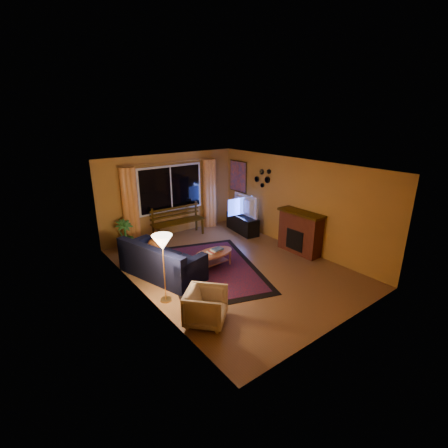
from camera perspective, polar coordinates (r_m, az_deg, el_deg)
floor at (r=8.13m, az=1.29°, el=-7.64°), size 4.50×6.00×0.02m
ceiling at (r=7.35m, az=1.44°, el=10.21°), size 4.50×6.00×0.02m
wall_back at (r=10.08m, az=-9.41°, el=5.08°), size 4.50×0.02×2.50m
wall_left at (r=6.56m, az=-14.29°, el=-2.93°), size 0.02×6.00×2.50m
wall_right at (r=9.17m, az=12.49°, el=3.49°), size 0.02×6.00×2.50m
window at (r=9.98m, az=-9.29°, el=6.12°), size 2.00×0.02×1.30m
curtain_rod at (r=9.80m, az=-9.42°, el=10.64°), size 3.20×0.03×0.03m
curtain_left at (r=9.46m, az=-16.20°, el=2.84°), size 0.36×0.36×2.24m
curtain_right at (r=10.68m, az=-2.63°, el=5.38°), size 0.36×0.36×2.24m
bench at (r=10.03m, az=-7.97°, el=-0.92°), size 1.66×0.54×0.49m
potted_plant at (r=9.31m, az=-17.07°, el=-1.95°), size 0.59×0.59×0.88m
sofa at (r=7.70m, az=-10.86°, el=-6.06°), size 1.43×2.23×0.84m
dog at (r=8.00m, az=-12.16°, el=-3.17°), size 0.41×0.52×0.51m
armchair at (r=6.01m, az=-3.19°, el=-14.03°), size 0.96×0.95×0.72m
floor_lamp at (r=6.56m, az=-10.50°, el=-7.80°), size 0.25×0.25×1.42m
rug at (r=8.06m, az=-2.07°, el=-7.73°), size 3.03×3.78×0.02m
coffee_table at (r=8.07m, az=-1.82°, el=-6.24°), size 1.10×1.10×0.38m
tv_console at (r=10.37m, az=3.26°, el=0.06°), size 0.62×1.35×0.54m
television at (r=10.19m, az=3.32°, el=3.26°), size 0.23×1.15×0.66m
fireplace at (r=8.99m, az=13.23°, el=-1.59°), size 0.40×1.20×1.10m
mirror_cluster at (r=9.87m, az=6.77°, el=8.18°), size 0.06×0.60×0.56m
painting at (r=10.75m, az=2.50°, el=8.36°), size 0.04×0.76×0.96m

